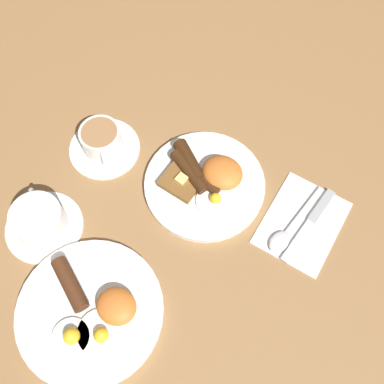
% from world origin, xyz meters
% --- Properties ---
extents(ground_plane, '(3.00, 3.00, 0.00)m').
position_xyz_m(ground_plane, '(0.00, 0.00, 0.00)').
color(ground_plane, olive).
extents(breakfast_plate_near, '(0.24, 0.24, 0.05)m').
position_xyz_m(breakfast_plate_near, '(0.00, -0.00, 0.02)').
color(breakfast_plate_near, white).
rests_on(breakfast_plate_near, ground_plane).
extents(breakfast_plate_far, '(0.26, 0.26, 0.05)m').
position_xyz_m(breakfast_plate_far, '(0.04, 0.32, 0.01)').
color(breakfast_plate_far, white).
rests_on(breakfast_plate_far, ground_plane).
extents(teacup_near, '(0.15, 0.15, 0.07)m').
position_xyz_m(teacup_near, '(0.22, 0.04, 0.03)').
color(teacup_near, white).
rests_on(teacup_near, ground_plane).
extents(teacup_far, '(0.15, 0.15, 0.06)m').
position_xyz_m(teacup_far, '(0.21, 0.24, 0.03)').
color(teacup_far, white).
rests_on(teacup_far, ground_plane).
extents(napkin, '(0.14, 0.18, 0.01)m').
position_xyz_m(napkin, '(-0.20, -0.03, 0.00)').
color(napkin, white).
rests_on(napkin, ground_plane).
extents(knife, '(0.03, 0.18, 0.01)m').
position_xyz_m(knife, '(-0.21, -0.04, 0.01)').
color(knife, silver).
rests_on(knife, napkin).
extents(spoon, '(0.04, 0.17, 0.01)m').
position_xyz_m(spoon, '(-0.18, 0.01, 0.01)').
color(spoon, silver).
rests_on(spoon, napkin).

